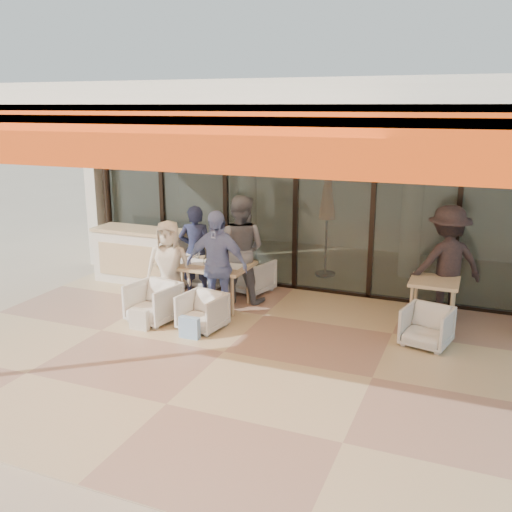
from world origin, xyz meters
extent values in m
plane|color=#C6B293|center=(0.00, 0.00, 0.00)|extent=(70.00, 70.00, 0.00)
cube|color=tan|center=(0.00, 0.00, 0.01)|extent=(8.00, 6.00, 0.01)
cube|color=silver|center=(0.00, 0.00, 3.30)|extent=(8.00, 6.00, 0.20)
cube|color=#FF480D|center=(0.00, -2.94, 3.02)|extent=(8.00, 0.12, 0.45)
cube|color=#EF5213|center=(0.00, -2.25, 3.14)|extent=(8.00, 1.50, 0.06)
cylinder|color=black|center=(-3.88, 2.88, 1.60)|extent=(0.12, 0.12, 3.20)
cube|color=#9EADA3|center=(0.00, 3.00, 1.60)|extent=(8.00, 0.03, 3.20)
cube|color=black|center=(0.00, 3.00, 0.04)|extent=(8.00, 0.10, 0.08)
cube|color=black|center=(0.00, 3.00, 3.16)|extent=(8.00, 0.10, 0.08)
cube|color=black|center=(-4.00, 3.00, 1.60)|extent=(0.08, 0.10, 3.20)
cube|color=black|center=(-2.70, 3.00, 1.60)|extent=(0.08, 0.10, 3.20)
cube|color=black|center=(-1.35, 3.00, 1.60)|extent=(0.08, 0.10, 3.20)
cube|color=black|center=(0.00, 3.00, 1.60)|extent=(0.08, 0.10, 3.20)
cube|color=black|center=(1.35, 3.00, 1.60)|extent=(0.08, 0.10, 3.20)
cube|color=black|center=(2.70, 3.00, 1.60)|extent=(0.08, 0.10, 3.20)
cube|color=silver|center=(0.00, 6.50, 1.70)|extent=(9.00, 0.25, 3.40)
cube|color=silver|center=(-4.40, 4.75, 1.70)|extent=(0.25, 3.50, 3.40)
cube|color=silver|center=(0.00, 4.75, 3.40)|extent=(9.00, 3.50, 0.25)
cube|color=#DEB887|center=(0.00, 4.75, 0.01)|extent=(8.00, 3.50, 0.02)
cylinder|color=silver|center=(-1.60, 4.60, 1.50)|extent=(0.40, 0.40, 3.00)
cylinder|color=silver|center=(1.80, 4.60, 1.50)|extent=(0.40, 0.40, 3.00)
cylinder|color=black|center=(-1.20, 4.20, 3.00)|extent=(0.03, 0.03, 0.70)
cube|color=black|center=(-1.20, 4.20, 2.55)|extent=(0.30, 0.30, 0.40)
sphere|color=#FFBF72|center=(-1.20, 4.20, 2.55)|extent=(0.18, 0.18, 0.18)
cylinder|color=black|center=(2.30, 4.20, 3.00)|extent=(0.03, 0.03, 0.70)
cube|color=black|center=(2.30, 4.20, 2.55)|extent=(0.30, 0.30, 0.40)
sphere|color=#FFBF72|center=(2.30, 4.20, 2.55)|extent=(0.18, 0.18, 0.18)
cylinder|color=black|center=(0.30, 4.00, 0.05)|extent=(0.40, 0.40, 0.05)
cylinder|color=black|center=(0.30, 4.00, 1.05)|extent=(0.04, 0.04, 2.10)
cone|color=orange|center=(0.30, 4.00, 1.70)|extent=(0.32, 0.32, 1.10)
cube|color=silver|center=(-2.74, 2.30, 0.50)|extent=(1.80, 0.60, 1.00)
cube|color=#DEB887|center=(-2.74, 2.30, 1.01)|extent=(1.85, 0.65, 0.06)
cube|color=#DEB887|center=(-2.74, 1.99, 0.50)|extent=(1.50, 0.02, 0.60)
cube|color=#DEB887|center=(-1.07, 1.59, 0.72)|extent=(1.50, 0.90, 0.05)
cube|color=white|center=(-1.07, 1.59, 0.74)|extent=(1.30, 0.35, 0.01)
cylinder|color=#DEB887|center=(-1.69, 1.27, 0.35)|extent=(0.06, 0.06, 0.70)
cylinder|color=#DEB887|center=(-0.45, 1.27, 0.35)|extent=(0.06, 0.06, 0.70)
cylinder|color=#DEB887|center=(-1.69, 1.91, 0.35)|extent=(0.06, 0.06, 0.70)
cylinder|color=#DEB887|center=(-0.45, 1.91, 0.35)|extent=(0.06, 0.06, 0.70)
cylinder|color=white|center=(-1.52, 1.44, 0.81)|extent=(0.06, 0.06, 0.11)
cylinder|color=white|center=(-1.32, 1.79, 0.81)|extent=(0.06, 0.06, 0.11)
cylinder|color=white|center=(-1.02, 1.49, 0.81)|extent=(0.06, 0.06, 0.11)
cylinder|color=white|center=(-0.77, 1.77, 0.81)|extent=(0.06, 0.06, 0.11)
cylinder|color=white|center=(-0.57, 1.39, 0.81)|extent=(0.06, 0.06, 0.11)
cylinder|color=#9C4516|center=(-1.62, 1.74, 0.83)|extent=(0.07, 0.07, 0.16)
cylinder|color=black|center=(-1.17, 1.87, 0.83)|extent=(0.09, 0.09, 0.17)
cylinder|color=black|center=(-1.17, 1.87, 0.93)|extent=(0.10, 0.10, 0.01)
cylinder|color=white|center=(-1.52, 1.29, 0.76)|extent=(0.22, 0.22, 0.01)
cylinder|color=white|center=(-0.62, 1.29, 0.76)|extent=(0.22, 0.22, 0.01)
cylinder|color=white|center=(-1.52, 1.91, 0.76)|extent=(0.22, 0.22, 0.01)
cylinder|color=white|center=(-0.62, 1.91, 0.76)|extent=(0.22, 0.22, 0.01)
imported|color=silver|center=(-1.49, 2.54, 0.33)|extent=(0.71, 0.67, 0.66)
imported|color=silver|center=(-0.65, 2.54, 0.34)|extent=(0.80, 0.77, 0.68)
imported|color=silver|center=(-1.49, 0.64, 0.35)|extent=(0.78, 0.74, 0.69)
imported|color=silver|center=(-0.65, 0.64, 0.31)|extent=(0.68, 0.64, 0.62)
imported|color=#171B33|center=(-1.49, 2.04, 0.80)|extent=(0.68, 0.55, 1.60)
imported|color=#5E5D62|center=(-0.65, 2.04, 0.91)|extent=(0.94, 0.76, 1.82)
imported|color=beige|center=(-1.49, 1.14, 0.75)|extent=(0.85, 0.68, 1.50)
imported|color=#6F7BBA|center=(-0.65, 1.14, 0.86)|extent=(1.02, 0.44, 1.72)
cube|color=silver|center=(-1.49, 0.24, 0.17)|extent=(0.30, 0.10, 0.34)
cube|color=#99BFD8|center=(-0.65, 0.24, 0.17)|extent=(0.30, 0.10, 0.34)
cube|color=#DEB887|center=(2.49, 2.03, 0.72)|extent=(0.70, 0.70, 0.05)
cylinder|color=#DEB887|center=(2.21, 1.75, 0.35)|extent=(0.05, 0.05, 0.70)
cylinder|color=#DEB887|center=(2.77, 1.75, 0.35)|extent=(0.05, 0.05, 0.70)
cylinder|color=#DEB887|center=(2.21, 2.31, 0.35)|extent=(0.05, 0.05, 0.70)
cylinder|color=#DEB887|center=(2.77, 2.31, 0.35)|extent=(0.05, 0.05, 0.70)
imported|color=silver|center=(2.49, 1.28, 0.31)|extent=(0.72, 0.69, 0.63)
imported|color=black|center=(2.61, 2.45, 0.90)|extent=(1.34, 1.17, 1.80)
camera|label=1|loc=(3.07, -6.40, 3.24)|focal=40.00mm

